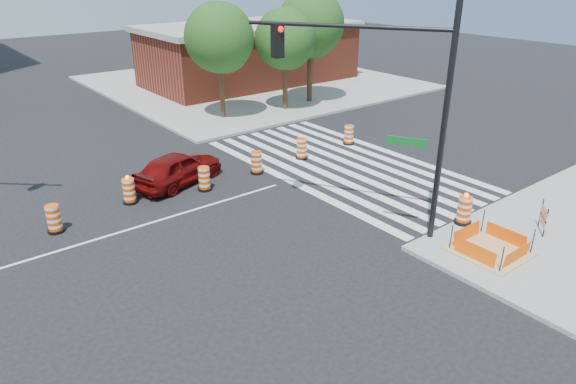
% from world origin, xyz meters
% --- Properties ---
extents(ground, '(120.00, 120.00, 0.00)m').
position_xyz_m(ground, '(0.00, 0.00, 0.00)').
color(ground, black).
rests_on(ground, ground).
extents(sidewalk_ne, '(22.00, 22.00, 0.15)m').
position_xyz_m(sidewalk_ne, '(18.00, 18.00, 0.07)').
color(sidewalk_ne, gray).
rests_on(sidewalk_ne, ground).
extents(crosswalk_east, '(6.75, 13.50, 0.01)m').
position_xyz_m(crosswalk_east, '(10.95, 0.00, 0.01)').
color(crosswalk_east, silver).
rests_on(crosswalk_east, ground).
extents(lane_centerline, '(14.00, 0.12, 0.01)m').
position_xyz_m(lane_centerline, '(0.00, 0.00, 0.01)').
color(lane_centerline, silver).
rests_on(lane_centerline, ground).
extents(excavation_pit, '(2.20, 2.20, 0.90)m').
position_xyz_m(excavation_pit, '(9.00, -9.00, 0.22)').
color(excavation_pit, tan).
rests_on(excavation_pit, ground).
extents(brick_storefront, '(16.50, 8.50, 4.60)m').
position_xyz_m(brick_storefront, '(18.00, 18.00, 2.32)').
color(brick_storefront, maroon).
rests_on(brick_storefront, ground).
extents(red_coupe, '(4.53, 2.94, 1.43)m').
position_xyz_m(red_coupe, '(3.81, 2.74, 0.72)').
color(red_coupe, '#630908').
rests_on(red_coupe, ground).
extents(signal_pole_se, '(3.59, 5.77, 8.80)m').
position_xyz_m(signal_pole_se, '(7.35, -5.58, 5.38)').
color(signal_pole_se, black).
rests_on(signal_pole_se, ground).
extents(pit_drum, '(0.61, 0.61, 1.20)m').
position_xyz_m(pit_drum, '(10.02, -7.26, 0.65)').
color(pit_drum, black).
rests_on(pit_drum, ground).
extents(barricade, '(0.74, 0.60, 1.07)m').
position_xyz_m(barricade, '(11.63, -9.33, 0.74)').
color(barricade, '#EE4705').
rests_on(barricade, ground).
extents(tree_north_c, '(4.05, 4.05, 6.89)m').
position_xyz_m(tree_north_c, '(10.72, 10.33, 4.62)').
color(tree_north_c, '#382314').
rests_on(tree_north_c, ground).
extents(tree_north_d, '(3.78, 3.78, 6.42)m').
position_xyz_m(tree_north_d, '(14.96, 9.57, 4.31)').
color(tree_north_d, '#382314').
rests_on(tree_north_d, ground).
extents(tree_north_e, '(4.36, 4.36, 7.41)m').
position_xyz_m(tree_north_e, '(17.54, 10.18, 4.97)').
color(tree_north_e, '#382314').
rests_on(tree_north_e, ground).
extents(median_drum_3, '(0.60, 0.60, 1.02)m').
position_xyz_m(median_drum_3, '(-1.69, 1.46, 0.48)').
color(median_drum_3, black).
rests_on(median_drum_3, ground).
extents(median_drum_4, '(0.60, 0.60, 1.18)m').
position_xyz_m(median_drum_4, '(1.36, 2.16, 0.49)').
color(median_drum_4, black).
rests_on(median_drum_4, ground).
extents(median_drum_5, '(0.60, 0.60, 1.02)m').
position_xyz_m(median_drum_5, '(4.35, 1.44, 0.48)').
color(median_drum_5, black).
rests_on(median_drum_5, ground).
extents(median_drum_6, '(0.60, 0.60, 1.02)m').
position_xyz_m(median_drum_6, '(7.17, 1.67, 0.48)').
color(median_drum_6, black).
rests_on(median_drum_6, ground).
extents(median_drum_7, '(0.60, 0.60, 1.02)m').
position_xyz_m(median_drum_7, '(10.00, 1.88, 0.48)').
color(median_drum_7, black).
rests_on(median_drum_7, ground).
extents(median_drum_8, '(0.60, 0.60, 1.02)m').
position_xyz_m(median_drum_8, '(13.37, 2.05, 0.48)').
color(median_drum_8, black).
rests_on(median_drum_8, ground).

